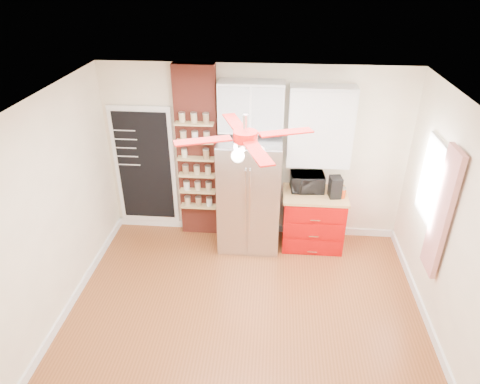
# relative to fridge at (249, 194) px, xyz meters

# --- Properties ---
(floor) EXTENTS (4.50, 4.50, 0.00)m
(floor) POSITION_rel_fridge_xyz_m (0.05, -1.63, -0.88)
(floor) COLOR brown
(floor) RESTS_ON ground
(ceiling) EXTENTS (4.50, 4.50, 0.00)m
(ceiling) POSITION_rel_fridge_xyz_m (0.05, -1.63, 1.83)
(ceiling) COLOR white
(ceiling) RESTS_ON wall_back
(wall_back) EXTENTS (4.50, 0.02, 2.70)m
(wall_back) POSITION_rel_fridge_xyz_m (0.05, 0.37, 0.48)
(wall_back) COLOR #FFF0CD
(wall_back) RESTS_ON floor
(wall_left) EXTENTS (0.02, 4.00, 2.70)m
(wall_left) POSITION_rel_fridge_xyz_m (-2.20, -1.63, 0.48)
(wall_left) COLOR #FFF0CD
(wall_left) RESTS_ON floor
(wall_right) EXTENTS (0.02, 4.00, 2.70)m
(wall_right) POSITION_rel_fridge_xyz_m (2.30, -1.63, 0.48)
(wall_right) COLOR #FFF0CD
(wall_right) RESTS_ON floor
(chalkboard) EXTENTS (0.95, 0.05, 1.95)m
(chalkboard) POSITION_rel_fridge_xyz_m (-1.65, 0.33, 0.23)
(chalkboard) COLOR white
(chalkboard) RESTS_ON wall_back
(brick_pillar) EXTENTS (0.60, 0.16, 2.70)m
(brick_pillar) POSITION_rel_fridge_xyz_m (-0.80, 0.29, 0.48)
(brick_pillar) COLOR maroon
(brick_pillar) RESTS_ON floor
(fridge) EXTENTS (0.90, 0.70, 1.75)m
(fridge) POSITION_rel_fridge_xyz_m (0.00, 0.00, 0.00)
(fridge) COLOR silver
(fridge) RESTS_ON floor
(upper_glass_cabinet) EXTENTS (0.90, 0.35, 0.70)m
(upper_glass_cabinet) POSITION_rel_fridge_xyz_m (0.00, 0.20, 1.27)
(upper_glass_cabinet) COLOR white
(upper_glass_cabinet) RESTS_ON wall_back
(red_cabinet) EXTENTS (0.94, 0.64, 0.90)m
(red_cabinet) POSITION_rel_fridge_xyz_m (0.97, 0.05, -0.42)
(red_cabinet) COLOR #AD0606
(red_cabinet) RESTS_ON floor
(upper_shelf_unit) EXTENTS (0.90, 0.30, 1.15)m
(upper_shelf_unit) POSITION_rel_fridge_xyz_m (0.97, 0.22, 1.00)
(upper_shelf_unit) COLOR white
(upper_shelf_unit) RESTS_ON wall_back
(window) EXTENTS (0.04, 0.75, 1.05)m
(window) POSITION_rel_fridge_xyz_m (2.28, -0.73, 0.68)
(window) COLOR white
(window) RESTS_ON wall_right
(curtain) EXTENTS (0.06, 0.40, 1.55)m
(curtain) POSITION_rel_fridge_xyz_m (2.23, -1.28, 0.57)
(curtain) COLOR #B21D17
(curtain) RESTS_ON wall_right
(ceiling_fan) EXTENTS (1.40, 1.40, 0.44)m
(ceiling_fan) POSITION_rel_fridge_xyz_m (0.05, -1.63, 1.55)
(ceiling_fan) COLOR silver
(ceiling_fan) RESTS_ON ceiling
(toaster_oven) EXTENTS (0.51, 0.36, 0.27)m
(toaster_oven) POSITION_rel_fridge_xyz_m (0.85, 0.15, 0.16)
(toaster_oven) COLOR black
(toaster_oven) RESTS_ON red_cabinet
(coffee_maker) EXTENTS (0.19, 0.21, 0.31)m
(coffee_maker) POSITION_rel_fridge_xyz_m (1.24, -0.01, 0.18)
(coffee_maker) COLOR black
(coffee_maker) RESTS_ON red_cabinet
(canister_left) EXTENTS (0.12, 0.12, 0.14)m
(canister_left) POSITION_rel_fridge_xyz_m (1.34, -0.03, 0.10)
(canister_left) COLOR #B8330A
(canister_left) RESTS_ON red_cabinet
(canister_right) EXTENTS (0.11, 0.11, 0.15)m
(canister_right) POSITION_rel_fridge_xyz_m (1.25, 0.09, 0.10)
(canister_right) COLOR red
(canister_right) RESTS_ON red_cabinet
(pantry_jar_oats) EXTENTS (0.09, 0.09, 0.12)m
(pantry_jar_oats) POSITION_rel_fridge_xyz_m (-0.97, 0.16, 0.56)
(pantry_jar_oats) COLOR beige
(pantry_jar_oats) RESTS_ON brick_pillar
(pantry_jar_beans) EXTENTS (0.11, 0.11, 0.14)m
(pantry_jar_beans) POSITION_rel_fridge_xyz_m (-0.64, 0.12, 0.57)
(pantry_jar_beans) COLOR olive
(pantry_jar_beans) RESTS_ON brick_pillar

